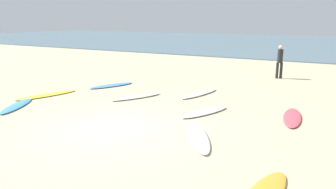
{
  "coord_description": "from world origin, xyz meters",
  "views": [
    {
      "loc": [
        5.91,
        -6.97,
        3.07
      ],
      "look_at": [
        -0.06,
        3.47,
        0.3
      ],
      "focal_mm": 35.2,
      "sensor_mm": 36.0,
      "label": 1
    }
  ],
  "objects_px": {
    "surfboard_0": "(17,106)",
    "surfboard_4": "(137,97)",
    "surfboard_3": "(200,94)",
    "surfboard_6": "(47,95)",
    "surfboard_2": "(205,112)",
    "surfboard_7": "(198,136)",
    "surfboard_5": "(292,117)",
    "surfboard_8": "(112,85)",
    "beachgoer_near": "(280,60)"
  },
  "relations": [
    {
      "from": "surfboard_0",
      "to": "surfboard_4",
      "type": "xyz_separation_m",
      "value": [
        2.93,
        3.27,
        0.0
      ]
    },
    {
      "from": "surfboard_3",
      "to": "surfboard_4",
      "type": "relative_size",
      "value": 1.08
    },
    {
      "from": "surfboard_3",
      "to": "surfboard_6",
      "type": "relative_size",
      "value": 0.92
    },
    {
      "from": "surfboard_2",
      "to": "surfboard_6",
      "type": "height_order",
      "value": "surfboard_2"
    },
    {
      "from": "surfboard_2",
      "to": "surfboard_6",
      "type": "xyz_separation_m",
      "value": [
        -6.65,
        -0.86,
        -0.01
      ]
    },
    {
      "from": "surfboard_4",
      "to": "surfboard_7",
      "type": "distance_m",
      "value": 4.96
    },
    {
      "from": "surfboard_2",
      "to": "surfboard_4",
      "type": "relative_size",
      "value": 0.94
    },
    {
      "from": "surfboard_3",
      "to": "surfboard_7",
      "type": "height_order",
      "value": "surfboard_3"
    },
    {
      "from": "surfboard_5",
      "to": "surfboard_8",
      "type": "height_order",
      "value": "surfboard_8"
    },
    {
      "from": "surfboard_4",
      "to": "surfboard_0",
      "type": "bearing_deg",
      "value": -107.02
    },
    {
      "from": "surfboard_2",
      "to": "surfboard_4",
      "type": "height_order",
      "value": "surfboard_4"
    },
    {
      "from": "beachgoer_near",
      "to": "surfboard_5",
      "type": "bearing_deg",
      "value": -95.77
    },
    {
      "from": "surfboard_0",
      "to": "surfboard_8",
      "type": "height_order",
      "value": "same"
    },
    {
      "from": "surfboard_3",
      "to": "surfboard_8",
      "type": "xyz_separation_m",
      "value": [
        -4.3,
        -0.45,
        -0.0
      ]
    },
    {
      "from": "surfboard_0",
      "to": "surfboard_7",
      "type": "relative_size",
      "value": 0.88
    },
    {
      "from": "surfboard_0",
      "to": "surfboard_5",
      "type": "relative_size",
      "value": 0.98
    },
    {
      "from": "surfboard_8",
      "to": "beachgoer_near",
      "type": "bearing_deg",
      "value": -115.47
    },
    {
      "from": "surfboard_0",
      "to": "beachgoer_near",
      "type": "xyz_separation_m",
      "value": [
        6.92,
        10.63,
        0.94
      ]
    },
    {
      "from": "surfboard_5",
      "to": "beachgoer_near",
      "type": "distance_m",
      "value": 7.53
    },
    {
      "from": "surfboard_0",
      "to": "surfboard_2",
      "type": "bearing_deg",
      "value": -6.06
    },
    {
      "from": "surfboard_3",
      "to": "surfboard_4",
      "type": "distance_m",
      "value": 2.63
    },
    {
      "from": "surfboard_2",
      "to": "surfboard_5",
      "type": "distance_m",
      "value": 2.76
    },
    {
      "from": "surfboard_6",
      "to": "surfboard_7",
      "type": "bearing_deg",
      "value": 4.1
    },
    {
      "from": "beachgoer_near",
      "to": "surfboard_6",
      "type": "bearing_deg",
      "value": -150.18
    },
    {
      "from": "surfboard_0",
      "to": "surfboard_6",
      "type": "relative_size",
      "value": 0.86
    },
    {
      "from": "surfboard_3",
      "to": "surfboard_2",
      "type": "bearing_deg",
      "value": 128.41
    },
    {
      "from": "surfboard_4",
      "to": "surfboard_8",
      "type": "xyz_separation_m",
      "value": [
        -2.34,
        1.31,
        -0.0
      ]
    },
    {
      "from": "surfboard_2",
      "to": "surfboard_5",
      "type": "xyz_separation_m",
      "value": [
        2.63,
        0.82,
        -0.0
      ]
    },
    {
      "from": "surfboard_5",
      "to": "beachgoer_near",
      "type": "xyz_separation_m",
      "value": [
        -1.9,
        7.22,
        0.94
      ]
    },
    {
      "from": "surfboard_5",
      "to": "surfboard_2",
      "type": "bearing_deg",
      "value": 9.08
    },
    {
      "from": "surfboard_2",
      "to": "surfboard_5",
      "type": "height_order",
      "value": "surfboard_2"
    },
    {
      "from": "surfboard_0",
      "to": "surfboard_2",
      "type": "xyz_separation_m",
      "value": [
        6.19,
        2.58,
        0.0
      ]
    },
    {
      "from": "surfboard_3",
      "to": "surfboard_7",
      "type": "xyz_separation_m",
      "value": [
        2.07,
        -4.66,
        -0.0
      ]
    },
    {
      "from": "surfboard_3",
      "to": "surfboard_5",
      "type": "bearing_deg",
      "value": 167.97
    },
    {
      "from": "surfboard_2",
      "to": "surfboard_6",
      "type": "bearing_deg",
      "value": -152.93
    },
    {
      "from": "surfboard_2",
      "to": "surfboard_7",
      "type": "distance_m",
      "value": 2.34
    },
    {
      "from": "surfboard_5",
      "to": "surfboard_6",
      "type": "height_order",
      "value": "surfboard_5"
    },
    {
      "from": "surfboard_6",
      "to": "surfboard_4",
      "type": "bearing_deg",
      "value": 38.93
    },
    {
      "from": "surfboard_2",
      "to": "surfboard_4",
      "type": "xyz_separation_m",
      "value": [
        -3.26,
        0.68,
        0.0
      ]
    },
    {
      "from": "surfboard_4",
      "to": "surfboard_6",
      "type": "distance_m",
      "value": 3.72
    },
    {
      "from": "surfboard_4",
      "to": "surfboard_5",
      "type": "height_order",
      "value": "surfboard_4"
    },
    {
      "from": "surfboard_0",
      "to": "beachgoer_near",
      "type": "relative_size",
      "value": 1.27
    },
    {
      "from": "surfboard_7",
      "to": "beachgoer_near",
      "type": "relative_size",
      "value": 1.44
    },
    {
      "from": "surfboard_7",
      "to": "surfboard_6",
      "type": "bearing_deg",
      "value": 137.57
    },
    {
      "from": "surfboard_7",
      "to": "beachgoer_near",
      "type": "xyz_separation_m",
      "value": [
        -0.04,
        10.26,
        0.94
      ]
    },
    {
      "from": "surfboard_5",
      "to": "surfboard_8",
      "type": "distance_m",
      "value": 8.32
    },
    {
      "from": "surfboard_4",
      "to": "surfboard_7",
      "type": "xyz_separation_m",
      "value": [
        4.03,
        -2.9,
        -0.0
      ]
    },
    {
      "from": "surfboard_4",
      "to": "beachgoer_near",
      "type": "relative_size",
      "value": 1.27
    },
    {
      "from": "surfboard_3",
      "to": "surfboard_6",
      "type": "distance_m",
      "value": 6.28
    },
    {
      "from": "surfboard_4",
      "to": "beachgoer_near",
      "type": "bearing_deg",
      "value": 86.44
    }
  ]
}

